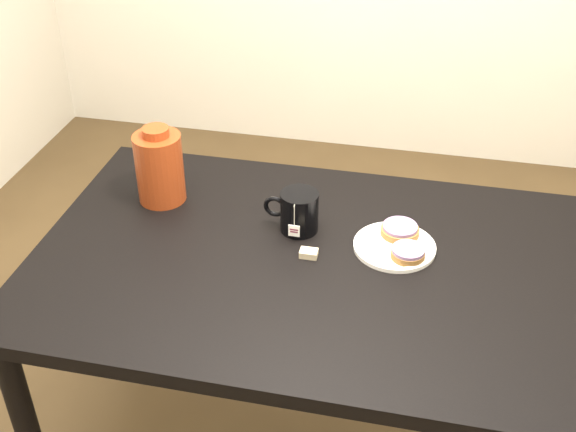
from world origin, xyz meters
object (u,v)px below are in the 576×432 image
(bagel_front, at_px, (408,253))
(bagel_package, at_px, (160,167))
(bagel_back, at_px, (400,230))
(mug, at_px, (298,211))
(plate, at_px, (395,246))
(table, at_px, (309,285))
(teabag_pouch, at_px, (309,253))

(bagel_front, bearing_deg, bagel_package, 168.32)
(bagel_back, height_order, mug, mug)
(mug, bearing_deg, bagel_package, 172.79)
(bagel_back, distance_m, bagel_package, 0.68)
(plate, height_order, bagel_package, bagel_package)
(table, height_order, plate, plate)
(plate, height_order, bagel_front, bagel_front)
(plate, bearing_deg, bagel_package, 171.52)
(bagel_back, xyz_separation_m, mug, (-0.27, -0.02, 0.03))
(plate, distance_m, bagel_package, 0.68)
(teabag_pouch, bearing_deg, bagel_package, 158.62)
(plate, height_order, bagel_back, bagel_back)
(bagel_front, height_order, bagel_package, bagel_package)
(bagel_package, bearing_deg, table, -22.25)
(teabag_pouch, bearing_deg, plate, 20.83)
(bagel_back, distance_m, teabag_pouch, 0.25)
(table, bearing_deg, bagel_front, 10.39)
(bagel_back, xyz_separation_m, bagel_front, (0.03, -0.10, 0.00))
(bagel_front, height_order, mug, mug)
(mug, relative_size, teabag_pouch, 3.32)
(mug, xyz_separation_m, bagel_package, (-0.40, 0.07, 0.05))
(plate, xyz_separation_m, bagel_front, (0.04, -0.05, 0.02))
(mug, xyz_separation_m, teabag_pouch, (0.05, -0.11, -0.05))
(table, relative_size, bagel_front, 14.45)
(table, relative_size, plate, 6.66)
(bagel_front, bearing_deg, mug, 165.29)
(bagel_back, height_order, bagel_front, same)
(table, distance_m, bagel_back, 0.27)
(bagel_back, height_order, teabag_pouch, bagel_back)
(plate, distance_m, bagel_back, 0.05)
(mug, height_order, bagel_package, bagel_package)
(plate, relative_size, bagel_package, 0.95)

